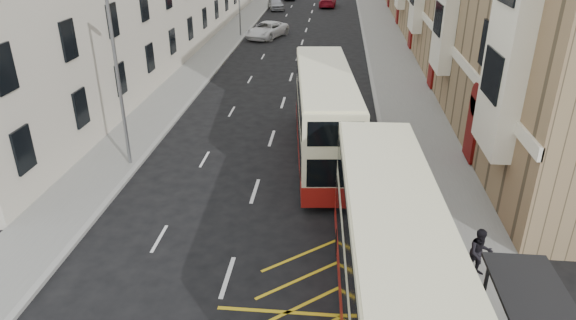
# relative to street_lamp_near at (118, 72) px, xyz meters

# --- Properties ---
(pavement_right) EXTENTS (4.00, 120.00, 0.15)m
(pavement_right) POSITION_rel_street_lamp_near_xyz_m (14.35, 18.00, -4.56)
(pavement_right) COLOR slate
(pavement_right) RESTS_ON ground
(pavement_left) EXTENTS (3.00, 120.00, 0.15)m
(pavement_left) POSITION_rel_street_lamp_near_xyz_m (-1.15, 18.00, -4.56)
(pavement_left) COLOR slate
(pavement_left) RESTS_ON ground
(kerb_right) EXTENTS (0.25, 120.00, 0.15)m
(kerb_right) POSITION_rel_street_lamp_near_xyz_m (12.35, 18.00, -4.56)
(kerb_right) COLOR gray
(kerb_right) RESTS_ON ground
(kerb_left) EXTENTS (0.25, 120.00, 0.15)m
(kerb_left) POSITION_rel_street_lamp_near_xyz_m (0.35, 18.00, -4.56)
(kerb_left) COLOR gray
(kerb_left) RESTS_ON ground
(road_markings) EXTENTS (10.00, 110.00, 0.01)m
(road_markings) POSITION_rel_street_lamp_near_xyz_m (6.35, 33.00, -4.63)
(road_markings) COLOR silver
(road_markings) RESTS_ON ground
(guard_railing) EXTENTS (0.06, 6.56, 1.01)m
(guard_railing) POSITION_rel_street_lamp_near_xyz_m (12.60, -6.25, -3.78)
(guard_railing) COLOR #AC1109
(guard_railing) RESTS_ON pavement_right
(street_lamp_near) EXTENTS (0.93, 0.18, 8.00)m
(street_lamp_near) POSITION_rel_street_lamp_near_xyz_m (0.00, 0.00, 0.00)
(street_lamp_near) COLOR slate
(street_lamp_near) RESTS_ON pavement_left
(double_decker_front) EXTENTS (3.00, 11.10, 4.39)m
(double_decker_front) POSITION_rel_street_lamp_near_xyz_m (11.35, -9.81, -2.40)
(double_decker_front) COLOR beige
(double_decker_front) RESTS_ON ground
(double_decker_rear) EXTENTS (3.58, 11.19, 4.38)m
(double_decker_rear) POSITION_rel_street_lamp_near_xyz_m (9.23, 1.75, -2.40)
(double_decker_rear) COLOR beige
(double_decker_rear) RESTS_ON ground
(pedestrian_mid) EXTENTS (0.93, 0.78, 1.72)m
(pedestrian_mid) POSITION_rel_street_lamp_near_xyz_m (14.58, -7.26, -3.63)
(pedestrian_mid) COLOR black
(pedestrian_mid) RESTS_ON pavement_right
(white_van) EXTENTS (4.34, 6.07, 1.53)m
(white_van) POSITION_rel_street_lamp_near_xyz_m (2.68, 29.76, -3.87)
(white_van) COLOR white
(white_van) RESTS_ON ground
(car_silver) EXTENTS (2.87, 4.81, 1.54)m
(car_silver) POSITION_rel_street_lamp_near_xyz_m (1.52, 47.13, -3.87)
(car_silver) COLOR #ABAEB3
(car_silver) RESTS_ON ground
(car_red) EXTENTS (2.28, 5.25, 1.50)m
(car_red) POSITION_rel_street_lamp_near_xyz_m (8.22, 50.21, -3.88)
(car_red) COLOR #A81124
(car_red) RESTS_ON ground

